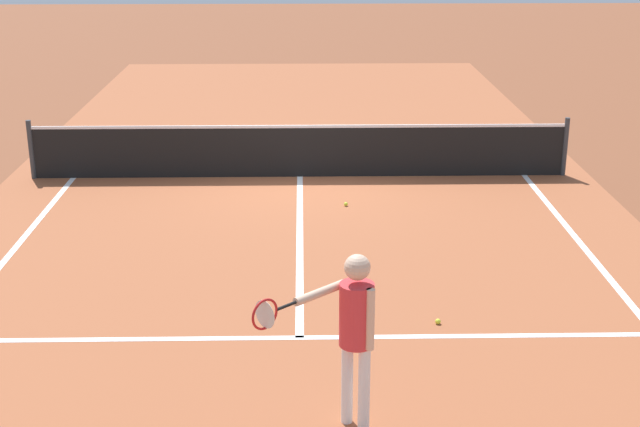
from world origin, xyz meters
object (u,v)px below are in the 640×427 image
object	(u,v)px
tennis_ball_near_net	(346,204)
player_near	(354,322)
tennis_ball_mid_court	(438,321)
net	(300,150)

from	to	relation	value
tennis_ball_near_net	player_near	bearing A→B (deg)	-92.21
tennis_ball_mid_court	tennis_ball_near_net	bearing A→B (deg)	101.34
player_near	tennis_ball_near_net	world-z (taller)	player_near
net	player_near	size ratio (longest dim) A/B	5.55
net	tennis_ball_mid_court	size ratio (longest dim) A/B	147.37
tennis_ball_mid_court	tennis_ball_near_net	world-z (taller)	same
net	tennis_ball_mid_court	xyz separation A→B (m)	(1.64, -6.08, -0.46)
tennis_ball_mid_court	tennis_ball_near_net	distance (m)	4.47
player_near	tennis_ball_near_net	bearing A→B (deg)	87.79
net	tennis_ball_near_net	xyz separation A→B (m)	(0.76, -1.70, -0.46)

